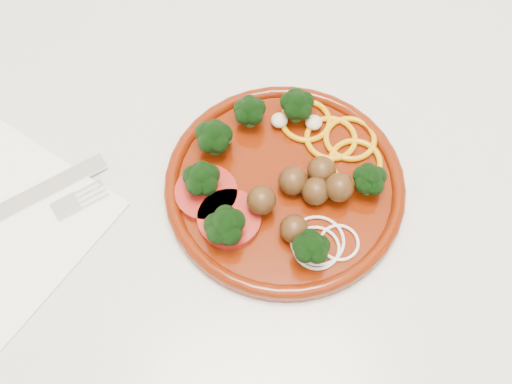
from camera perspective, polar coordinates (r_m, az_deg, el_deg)
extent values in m
cube|color=white|center=(1.11, 10.71, -9.85)|extent=(2.40, 0.60, 0.87)
cube|color=beige|center=(0.71, 16.66, 2.05)|extent=(2.40, 0.60, 0.03)
cylinder|color=#4F1303|center=(0.64, 2.55, 0.45)|extent=(0.24, 0.24, 0.01)
torus|color=#4F1303|center=(0.64, 2.57, 0.72)|extent=(0.24, 0.24, 0.01)
sphere|color=#4E2F13|center=(0.62, 5.33, 0.10)|extent=(0.03, 0.03, 0.03)
sphere|color=#4E2F13|center=(0.60, 3.38, -3.24)|extent=(0.03, 0.03, 0.03)
sphere|color=#4E2F13|center=(0.63, 5.85, 1.92)|extent=(0.03, 0.03, 0.03)
sphere|color=#4E2F13|center=(0.62, 7.36, 0.16)|extent=(0.03, 0.03, 0.03)
sphere|color=#4E2F13|center=(0.61, 0.47, -0.98)|extent=(0.03, 0.03, 0.03)
sphere|color=#4E2F13|center=(0.62, 3.28, 1.00)|extent=(0.03, 0.03, 0.03)
torus|color=#BF7D07|center=(0.67, 6.67, 4.77)|extent=(0.06, 0.06, 0.01)
torus|color=#BF7D07|center=(0.66, 8.83, 2.69)|extent=(0.06, 0.06, 0.01)
torus|color=#BF7D07|center=(0.68, 4.43, 6.37)|extent=(0.06, 0.06, 0.01)
torus|color=#BF7D07|center=(0.67, 8.37, 4.72)|extent=(0.06, 0.06, 0.01)
cylinder|color=#720A07|center=(0.63, -4.45, -0.08)|extent=(0.06, 0.06, 0.01)
cylinder|color=#720A07|center=(0.62, -2.39, -2.39)|extent=(0.06, 0.06, 0.01)
torus|color=beige|center=(0.61, 5.39, -4.96)|extent=(0.05, 0.05, 0.00)
torus|color=beige|center=(0.61, 7.41, -4.47)|extent=(0.04, 0.04, 0.00)
torus|color=beige|center=(0.61, 5.49, -4.31)|extent=(0.05, 0.05, 0.00)
ellipsoid|color=#C6B793|center=(0.67, 2.08, 6.34)|extent=(0.02, 0.02, 0.01)
ellipsoid|color=#C6B793|center=(0.66, -2.95, 4.73)|extent=(0.02, 0.02, 0.01)
ellipsoid|color=#C6B793|center=(0.67, 5.14, 6.13)|extent=(0.02, 0.02, 0.01)
cube|color=white|center=(0.68, -21.76, -2.77)|extent=(0.25, 0.25, 0.00)
cube|color=silver|center=(0.68, -17.88, 0.35)|extent=(0.12, 0.07, 0.00)
cube|color=silver|center=(0.66, -16.48, -1.31)|extent=(0.03, 0.03, 0.00)
cube|color=silver|center=(0.66, -14.12, -0.86)|extent=(0.03, 0.02, 0.00)
cube|color=silver|center=(0.66, -14.36, -0.45)|extent=(0.03, 0.02, 0.00)
cube|color=silver|center=(0.66, -14.59, -0.05)|extent=(0.03, 0.02, 0.00)
cube|color=silver|center=(0.67, -14.82, 0.35)|extent=(0.03, 0.02, 0.00)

